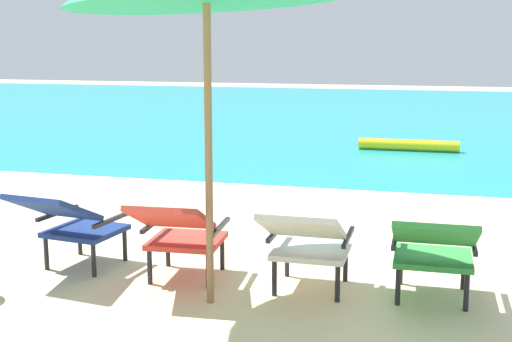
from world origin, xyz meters
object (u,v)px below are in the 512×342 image
Objects in this scene: lounge_chair_far_left at (71,221)px; lounge_chair_near_right at (307,241)px; lounge_chair_far_right at (434,248)px; lounge_chair_near_left at (179,231)px; swim_buoy at (408,145)px.

lounge_chair_near_right is at bearing -2.08° from lounge_chair_far_left.
lounge_chair_near_left is at bearing -178.80° from lounge_chair_far_right.
swim_buoy is 6.78m from lounge_chair_far_right.
lounge_chair_near_right is (0.93, -0.01, 0.00)m from lounge_chair_near_left.
lounge_chair_near_right is 0.84m from lounge_chair_far_right.
swim_buoy is at bearing 93.65° from lounge_chair_far_right.
lounge_chair_near_left is at bearing -101.17° from swim_buoy.
swim_buoy is 1.77× the size of lounge_chair_near_left.
lounge_chair_far_right is at bearing 3.32° from lounge_chair_near_right.
lounge_chair_near_right is at bearing -176.68° from lounge_chair_far_right.
lounge_chair_near_right is 0.99× the size of lounge_chair_far_right.
lounge_chair_near_right reaches higher than swim_buoy.
lounge_chair_near_right and lounge_chair_far_right have the same top height.
lounge_chair_far_right reaches higher than swim_buoy.
lounge_chair_near_right is (-0.41, -6.81, 0.31)m from swim_buoy.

